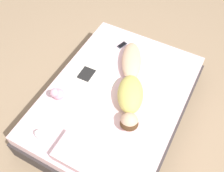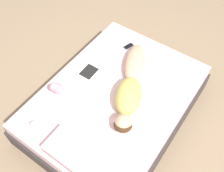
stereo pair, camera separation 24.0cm
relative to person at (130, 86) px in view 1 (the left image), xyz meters
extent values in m
plane|color=#9E8466|center=(0.13, 0.12, -0.58)|extent=(12.00, 12.00, 0.00)
cube|color=#383333|center=(0.13, 0.12, -0.43)|extent=(1.68, 2.28, 0.30)
cube|color=silver|center=(0.13, 0.12, -0.19)|extent=(1.62, 2.22, 0.17)
ellipsoid|color=#DBB28E|center=(0.18, -0.40, -0.02)|extent=(0.50, 0.71, 0.16)
ellipsoid|color=#D1C660|center=(-0.05, 0.12, 0.02)|extent=(0.50, 0.62, 0.24)
ellipsoid|color=#472D19|center=(-0.21, 0.48, 0.00)|extent=(0.27, 0.26, 0.11)
sphere|color=#DBB28E|center=(-0.20, 0.45, 0.00)|extent=(0.20, 0.20, 0.20)
cube|color=silver|center=(0.35, 0.02, -0.10)|extent=(0.28, 0.32, 0.01)
cube|color=silver|center=(0.62, 0.03, -0.10)|extent=(0.28, 0.32, 0.01)
cube|color=black|center=(0.62, 0.03, -0.09)|extent=(0.18, 0.22, 0.00)
cylinder|color=white|center=(0.61, 1.04, -0.06)|extent=(0.08, 0.08, 0.09)
cylinder|color=black|center=(0.61, 1.04, -0.02)|extent=(0.07, 0.07, 0.01)
torus|color=white|center=(0.65, 1.04, -0.06)|extent=(0.06, 0.01, 0.06)
cube|color=#333842|center=(0.45, -0.67, -0.10)|extent=(0.11, 0.17, 0.01)
cube|color=black|center=(0.45, -0.67, -0.09)|extent=(0.09, 0.14, 0.00)
ellipsoid|color=#DB9EB2|center=(0.73, 0.50, -0.04)|extent=(0.15, 0.14, 0.13)
sphere|color=#DB9EB2|center=(0.73, 0.55, 0.06)|extent=(0.10, 0.10, 0.10)
cube|color=beige|center=(0.08, 1.03, -0.05)|extent=(0.54, 0.32, 0.11)
camera|label=1|loc=(-0.70, 1.80, 2.57)|focal=42.00mm
camera|label=2|loc=(-0.91, 1.67, 2.57)|focal=42.00mm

